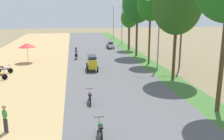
# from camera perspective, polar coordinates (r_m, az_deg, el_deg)

# --- Properties ---
(parked_motorbike_seventh) EXTENTS (1.80, 0.54, 0.94)m
(parked_motorbike_seventh) POSITION_cam_1_polar(r_m,az_deg,el_deg) (29.52, -23.09, 0.25)
(parked_motorbike_seventh) COLOR black
(parked_motorbike_seventh) RESTS_ON dirt_shoulder
(vendor_umbrella) EXTENTS (2.20, 2.20, 2.52)m
(vendor_umbrella) POSITION_cam_1_polar(r_m,az_deg,el_deg) (34.30, -18.62, 5.32)
(vendor_umbrella) COLOR #99999E
(vendor_umbrella) RESTS_ON dirt_shoulder
(pedestrian_on_shoulder) EXTENTS (0.42, 0.42, 1.62)m
(pedestrian_on_shoulder) POSITION_cam_1_polar(r_m,az_deg,el_deg) (15.38, -23.00, -9.80)
(pedestrian_on_shoulder) COLOR #33333D
(pedestrian_on_shoulder) RESTS_ON dirt_shoulder
(median_tree_second) EXTENTS (4.59, 4.59, 9.84)m
(median_tree_second) POSITION_cam_1_polar(r_m,az_deg,el_deg) (24.85, 14.45, 13.94)
(median_tree_second) COLOR #4C351E
(median_tree_second) RESTS_ON median_strip
(median_tree_third) EXTENTS (3.31, 3.31, 8.99)m
(median_tree_third) POSITION_cam_1_polar(r_m,az_deg,el_deg) (31.82, 8.69, 14.08)
(median_tree_third) COLOR #4C351E
(median_tree_third) RESTS_ON median_strip
(median_tree_fourth) EXTENTS (4.32, 4.32, 10.28)m
(median_tree_fourth) POSITION_cam_1_polar(r_m,az_deg,el_deg) (37.27, 5.75, 14.64)
(median_tree_fourth) COLOR #4C351E
(median_tree_fourth) RESTS_ON median_strip
(median_tree_fifth) EXTENTS (2.81, 2.81, 6.94)m
(median_tree_fifth) POSITION_cam_1_polar(r_m,az_deg,el_deg) (42.85, 3.92, 11.53)
(median_tree_fifth) COLOR #4C351E
(median_tree_fifth) RESTS_ON median_strip
(streetlamp_near) EXTENTS (3.16, 0.20, 7.92)m
(streetlamp_near) POSITION_cam_1_polar(r_m,az_deg,el_deg) (29.03, 10.53, 9.02)
(streetlamp_near) COLOR gray
(streetlamp_near) RESTS_ON median_strip
(streetlamp_mid) EXTENTS (3.16, 0.20, 7.29)m
(streetlamp_mid) POSITION_cam_1_polar(r_m,az_deg,el_deg) (49.94, 2.25, 10.64)
(streetlamp_mid) COLOR gray
(streetlamp_mid) RESTS_ON median_strip
(streetlamp_far) EXTENTS (3.16, 0.20, 7.42)m
(streetlamp_far) POSITION_cam_1_polar(r_m,az_deg,el_deg) (60.35, 0.30, 11.21)
(streetlamp_far) COLOR gray
(streetlamp_far) RESTS_ON median_strip
(utility_pole_near) EXTENTS (1.80, 0.20, 9.41)m
(utility_pole_near) POSITION_cam_1_polar(r_m,az_deg,el_deg) (30.29, 15.45, 9.48)
(utility_pole_near) COLOR brown
(utility_pole_near) RESTS_ON ground
(car_van_yellow) EXTENTS (1.19, 2.41, 1.67)m
(car_van_yellow) POSITION_cam_1_polar(r_m,az_deg,el_deg) (28.45, -4.54, 1.81)
(car_van_yellow) COLOR gold
(car_van_yellow) RESTS_ON road_strip
(car_sedan_white) EXTENTS (1.10, 2.26, 1.19)m
(car_sedan_white) POSITION_cam_1_polar(r_m,az_deg,el_deg) (44.56, -0.39, 5.72)
(car_sedan_white) COLOR silver
(car_sedan_white) RESTS_ON road_strip
(motorbike_ahead_second) EXTENTS (0.54, 1.80, 0.94)m
(motorbike_ahead_second) POSITION_cam_1_polar(r_m,az_deg,el_deg) (13.93, -2.66, -12.92)
(motorbike_ahead_second) COLOR black
(motorbike_ahead_second) RESTS_ON road_strip
(motorbike_ahead_third) EXTENTS (0.54, 1.80, 0.94)m
(motorbike_ahead_third) POSITION_cam_1_polar(r_m,az_deg,el_deg) (18.70, -5.04, -5.90)
(motorbike_ahead_third) COLOR black
(motorbike_ahead_third) RESTS_ON road_strip
(motorbike_ahead_fourth) EXTENTS (0.54, 1.80, 1.66)m
(motorbike_ahead_fourth) POSITION_cam_1_polar(r_m,az_deg,el_deg) (35.21, -8.09, 3.70)
(motorbike_ahead_fourth) COLOR black
(motorbike_ahead_fourth) RESTS_ON road_strip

